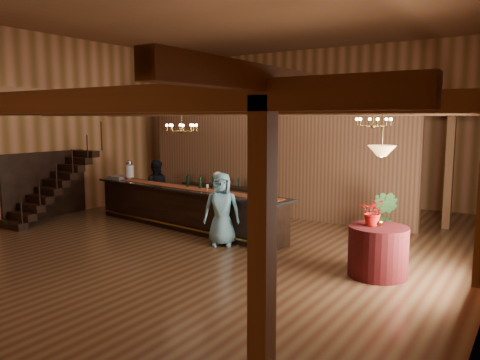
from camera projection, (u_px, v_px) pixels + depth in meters
The scene contains 27 objects.
floor at pixel (217, 241), 11.52m from camera, with size 14.00×14.00×0.00m, color brown.
ceiling at pixel (215, 9), 10.80m from camera, with size 14.00×14.00×0.00m, color brown.
wall_back at pixel (329, 125), 16.98m from camera, with size 12.00×0.10×5.50m, color #B4724B.
wall_left at pixel (59, 126), 14.41m from camera, with size 0.10×14.00×5.50m, color #B4724B.
beam_grid at pixel (228, 108), 11.52m from camera, with size 11.90×13.90×0.39m.
support_posts at pixel (204, 179), 10.90m from camera, with size 9.20×10.20×3.20m.
partition_wall at pixel (270, 165), 14.50m from camera, with size 9.00×0.18×3.10m, color brown.
staircase at pixel (52, 187), 13.72m from camera, with size 1.00×2.80×2.00m.
backroom_boxes at pixel (303, 190), 16.18m from camera, with size 4.10×0.60×1.10m.
tasting_bar at pixel (185, 208), 12.76m from camera, with size 6.84×1.67×1.14m.
beverage_dispenser at pixel (129, 170), 14.28m from camera, with size 0.26×0.26×0.60m.
glass_rack_tray at pixel (119, 177), 14.47m from camera, with size 0.50×0.50×0.10m, color gray.
raffle_drum at pixel (269, 192), 10.77m from camera, with size 0.34×0.24×0.30m.
bar_bottle_0 at pixel (187, 182), 12.78m from camera, with size 0.07×0.07×0.30m, color black.
bar_bottle_1 at pixel (188, 182), 12.77m from camera, with size 0.07×0.07×0.30m, color black.
bar_bottle_2 at pixel (200, 183), 12.47m from camera, with size 0.07×0.07×0.30m, color black.
backbar_shelf at pixel (219, 198), 15.33m from camera, with size 2.95×0.46×0.83m, color black.
round_table at pixel (378, 251), 8.91m from camera, with size 1.12×1.12×0.97m, color #540F0F.
chandelier_left at pixel (182, 127), 12.02m from camera, with size 0.80×0.80×0.59m.
chandelier_right at pixel (374, 122), 10.38m from camera, with size 0.80×0.80×0.43m.
pendant_lamp at pixel (382, 151), 8.66m from camera, with size 0.52×0.52×0.90m.
bartender at pixel (218, 198), 13.14m from camera, with size 0.56×0.36×1.52m, color silver.
staff_second at pixel (156, 188), 14.37m from camera, with size 0.84×0.66×1.73m, color black.
guest at pixel (222, 209), 11.02m from camera, with size 0.85×0.55×1.74m, color #78BCD2.
floor_plant at pixel (383, 216), 11.45m from camera, with size 0.68×0.55×1.24m, color #356E31.
table_flowers at pixel (373, 212), 8.87m from camera, with size 0.48×0.42×0.54m, color red.
table_vase at pixel (378, 217), 8.87m from camera, with size 0.16×0.16×0.33m, color olive.
Camera 1 is at (6.60, -9.10, 3.00)m, focal length 35.00 mm.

